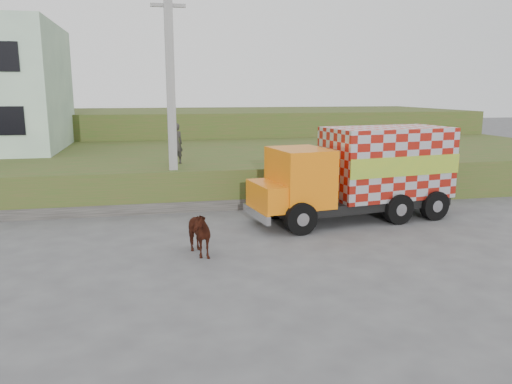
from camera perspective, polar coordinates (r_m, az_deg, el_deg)
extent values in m
plane|color=#474749|center=(14.43, -4.35, -5.97)|extent=(120.00, 120.00, 0.00)
cube|color=#32531B|center=(23.99, -7.59, 2.81)|extent=(40.00, 12.00, 1.50)
cube|color=#32531B|center=(35.81, -9.16, 6.80)|extent=(40.00, 12.00, 3.00)
cube|color=#595651|center=(18.32, -12.35, -1.79)|extent=(16.00, 0.50, 0.40)
cube|color=gray|center=(18.27, -9.68, 10.32)|extent=(0.30, 0.30, 8.00)
cube|color=gray|center=(18.50, -10.03, 20.27)|extent=(1.20, 0.12, 0.12)
cube|color=black|center=(17.41, 11.50, -1.11)|extent=(6.45, 2.94, 0.32)
cube|color=orange|center=(16.16, 5.04, 1.75)|extent=(1.95, 2.33, 1.83)
cube|color=orange|center=(15.84, 1.58, -0.43)|extent=(1.20, 2.04, 0.82)
cube|color=silver|center=(17.78, 14.68, 3.35)|extent=(4.49, 2.81, 2.38)
cube|color=yellow|center=(16.90, 16.86, 2.82)|extent=(4.16, 0.68, 0.64)
cube|color=yellow|center=(18.69, 12.70, 3.82)|extent=(4.16, 0.68, 0.64)
cube|color=silver|center=(15.80, 0.03, -2.50)|extent=(0.46, 2.10, 0.27)
cylinder|color=black|center=(15.27, 5.13, -3.04)|extent=(1.04, 0.47, 1.01)
cylinder|color=black|center=(17.13, 2.07, -1.40)|extent=(1.04, 0.47, 1.01)
cylinder|color=black|center=(17.09, 15.97, -1.87)|extent=(1.04, 0.47, 1.01)
cylinder|color=black|center=(18.78, 12.15, -0.51)|extent=(1.04, 0.47, 1.01)
cylinder|color=black|center=(17.99, 19.71, -1.45)|extent=(1.04, 0.47, 1.01)
cylinder|color=black|center=(19.60, 15.75, -0.19)|extent=(1.04, 0.47, 1.01)
imported|color=#341C0D|center=(13.40, -6.97, -4.60)|extent=(1.08, 1.62, 1.25)
imported|color=#2F2C2A|center=(19.86, -9.16, 5.49)|extent=(0.68, 0.56, 1.60)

